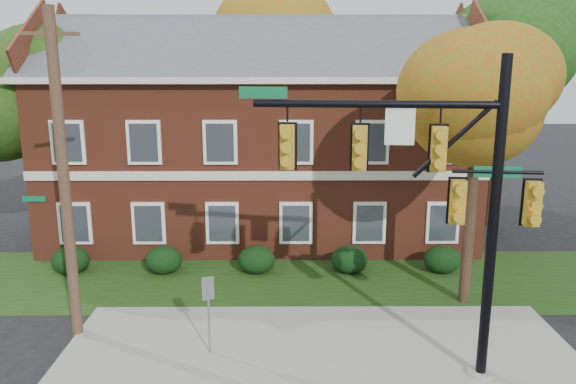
{
  "coord_description": "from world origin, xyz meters",
  "views": [
    {
      "loc": [
        -0.93,
        -13.3,
        7.75
      ],
      "look_at": [
        -0.84,
        3.0,
        4.0
      ],
      "focal_mm": 35.0,
      "sensor_mm": 36.0,
      "label": 1
    }
  ],
  "objects_px": {
    "hedge_center": "(257,260)",
    "tree_right_rear": "(511,55)",
    "hedge_right": "(349,260)",
    "tree_far_rear": "(290,43)",
    "tree_near_right": "(488,100)",
    "utility_pole": "(64,178)",
    "tree_left_rear": "(30,89)",
    "hedge_left": "(164,260)",
    "traffic_signal": "(434,185)",
    "hedge_far_right": "(442,259)",
    "sign_post": "(208,303)",
    "hedge_far_left": "(71,260)",
    "apartment_building": "(261,126)"
  },
  "relations": [
    {
      "from": "hedge_center",
      "to": "hedge_far_right",
      "type": "distance_m",
      "value": 7.0
    },
    {
      "from": "hedge_center",
      "to": "tree_right_rear",
      "type": "relative_size",
      "value": 0.13
    },
    {
      "from": "hedge_left",
      "to": "hedge_center",
      "type": "bearing_deg",
      "value": 0.0
    },
    {
      "from": "hedge_right",
      "to": "traffic_signal",
      "type": "relative_size",
      "value": 0.18
    },
    {
      "from": "hedge_center",
      "to": "tree_far_rear",
      "type": "xyz_separation_m",
      "value": [
        1.34,
        13.09,
        8.32
      ]
    },
    {
      "from": "sign_post",
      "to": "apartment_building",
      "type": "bearing_deg",
      "value": 63.87
    },
    {
      "from": "hedge_center",
      "to": "tree_far_rear",
      "type": "bearing_deg",
      "value": 84.15
    },
    {
      "from": "apartment_building",
      "to": "hedge_left",
      "type": "height_order",
      "value": "apartment_building"
    },
    {
      "from": "tree_near_right",
      "to": "sign_post",
      "type": "distance_m",
      "value": 10.22
    },
    {
      "from": "hedge_right",
      "to": "utility_pole",
      "type": "height_order",
      "value": "utility_pole"
    },
    {
      "from": "hedge_left",
      "to": "sign_post",
      "type": "relative_size",
      "value": 0.62
    },
    {
      "from": "hedge_left",
      "to": "utility_pole",
      "type": "xyz_separation_m",
      "value": [
        -1.5,
        -4.9,
        4.15
      ]
    },
    {
      "from": "tree_left_rear",
      "to": "utility_pole",
      "type": "xyz_separation_m",
      "value": [
        4.73,
        -9.04,
        -2.01
      ]
    },
    {
      "from": "hedge_right",
      "to": "tree_near_right",
      "type": "xyz_separation_m",
      "value": [
        3.72,
        -2.83,
        6.14
      ]
    },
    {
      "from": "hedge_center",
      "to": "sign_post",
      "type": "bearing_deg",
      "value": -99.06
    },
    {
      "from": "tree_near_right",
      "to": "utility_pole",
      "type": "height_order",
      "value": "utility_pole"
    },
    {
      "from": "tree_near_right",
      "to": "tree_far_rear",
      "type": "bearing_deg",
      "value": 110.27
    },
    {
      "from": "tree_near_right",
      "to": "tree_left_rear",
      "type": "relative_size",
      "value": 0.97
    },
    {
      "from": "tree_left_rear",
      "to": "tree_far_rear",
      "type": "relative_size",
      "value": 0.77
    },
    {
      "from": "tree_right_rear",
      "to": "hedge_center",
      "type": "bearing_deg",
      "value": -151.63
    },
    {
      "from": "hedge_far_left",
      "to": "tree_near_right",
      "type": "bearing_deg",
      "value": -11.27
    },
    {
      "from": "hedge_far_right",
      "to": "tree_left_rear",
      "type": "xyz_separation_m",
      "value": [
        -16.73,
        4.14,
        6.16
      ]
    },
    {
      "from": "tree_left_rear",
      "to": "traffic_signal",
      "type": "bearing_deg",
      "value": -38.25
    },
    {
      "from": "tree_far_rear",
      "to": "apartment_building",
      "type": "bearing_deg",
      "value": -99.71
    },
    {
      "from": "hedge_right",
      "to": "tree_far_rear",
      "type": "relative_size",
      "value": 0.12
    },
    {
      "from": "tree_left_rear",
      "to": "tree_far_rear",
      "type": "xyz_separation_m",
      "value": [
        11.07,
        8.96,
        2.16
      ]
    },
    {
      "from": "tree_left_rear",
      "to": "hedge_right",
      "type": "bearing_deg",
      "value": -17.37
    },
    {
      "from": "apartment_building",
      "to": "utility_pole",
      "type": "height_order",
      "value": "apartment_building"
    },
    {
      "from": "tree_far_rear",
      "to": "sign_post",
      "type": "xyz_separation_m",
      "value": [
        -2.32,
        -19.21,
        -7.31
      ]
    },
    {
      "from": "hedge_left",
      "to": "traffic_signal",
      "type": "relative_size",
      "value": 0.18
    },
    {
      "from": "hedge_far_left",
      "to": "hedge_right",
      "type": "height_order",
      "value": "same"
    },
    {
      "from": "hedge_far_left",
      "to": "tree_right_rear",
      "type": "xyz_separation_m",
      "value": [
        18.31,
        6.11,
        7.6
      ]
    },
    {
      "from": "hedge_far_left",
      "to": "utility_pole",
      "type": "distance_m",
      "value": 6.72
    },
    {
      "from": "hedge_center",
      "to": "traffic_signal",
      "type": "height_order",
      "value": "traffic_signal"
    },
    {
      "from": "hedge_left",
      "to": "tree_right_rear",
      "type": "height_order",
      "value": "tree_right_rear"
    },
    {
      "from": "hedge_far_right",
      "to": "hedge_center",
      "type": "bearing_deg",
      "value": 180.0
    },
    {
      "from": "hedge_far_right",
      "to": "hedge_left",
      "type": "bearing_deg",
      "value": 180.0
    },
    {
      "from": "hedge_left",
      "to": "hedge_far_left",
      "type": "bearing_deg",
      "value": 180.0
    },
    {
      "from": "tree_right_rear",
      "to": "hedge_left",
      "type": "bearing_deg",
      "value": -157.58
    },
    {
      "from": "hedge_far_right",
      "to": "tree_far_rear",
      "type": "bearing_deg",
      "value": 113.37
    },
    {
      "from": "tree_far_rear",
      "to": "traffic_signal",
      "type": "distance_m",
      "value": 20.86
    },
    {
      "from": "hedge_far_left",
      "to": "hedge_far_right",
      "type": "xyz_separation_m",
      "value": [
        14.0,
        0.0,
        0.0
      ]
    },
    {
      "from": "apartment_building",
      "to": "tree_right_rear",
      "type": "xyz_separation_m",
      "value": [
        11.31,
        0.86,
        3.13
      ]
    },
    {
      "from": "hedge_far_right",
      "to": "tree_left_rear",
      "type": "relative_size",
      "value": 0.16
    },
    {
      "from": "tree_left_rear",
      "to": "traffic_signal",
      "type": "relative_size",
      "value": 1.11
    },
    {
      "from": "hedge_far_left",
      "to": "utility_pole",
      "type": "xyz_separation_m",
      "value": [
        2.0,
        -4.9,
        4.15
      ]
    },
    {
      "from": "utility_pole",
      "to": "hedge_left",
      "type": "bearing_deg",
      "value": 57.86
    },
    {
      "from": "hedge_far_right",
      "to": "tree_right_rear",
      "type": "relative_size",
      "value": 0.13
    },
    {
      "from": "apartment_building",
      "to": "hedge_right",
      "type": "bearing_deg",
      "value": -56.33
    },
    {
      "from": "tree_far_rear",
      "to": "hedge_far_right",
      "type": "bearing_deg",
      "value": -66.63
    }
  ]
}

